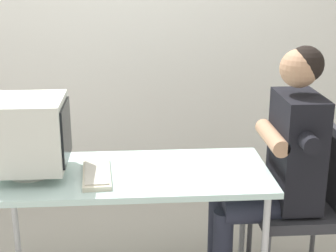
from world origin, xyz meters
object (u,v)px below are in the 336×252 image
Objects in this scene: crt_monitor at (28,133)px; person_seated at (279,160)px; office_chair at (308,198)px; keyboard at (97,173)px; desk at (130,181)px.

crt_monitor is 0.30× the size of person_seated.
crt_monitor reaches higher than office_chair.
crt_monitor is 0.40m from keyboard.
office_chair is at bearing 0.90° from crt_monitor.
keyboard is at bearing -176.39° from person_seated.
crt_monitor reaches higher than keyboard.
keyboard is (0.34, -0.04, -0.21)m from crt_monitor.
desk is at bearing -0.38° from crt_monitor.
crt_monitor is 0.45× the size of office_chair.
person_seated is (1.32, 0.02, -0.19)m from crt_monitor.
keyboard is 0.30× the size of person_seated.
desk is at bearing -178.09° from person_seated.
crt_monitor is at bearing 173.56° from keyboard.
keyboard is at bearing -176.96° from office_chair.
person_seated is at bearing 3.61° from keyboard.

